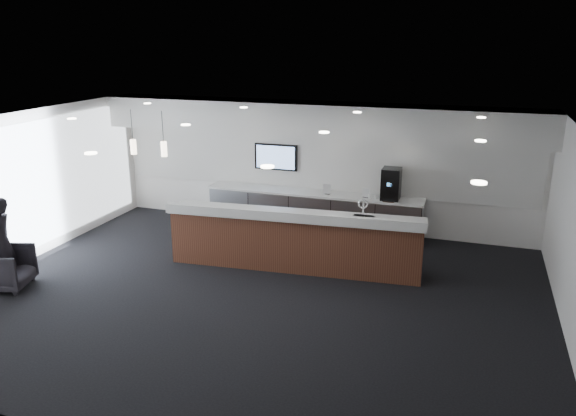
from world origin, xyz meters
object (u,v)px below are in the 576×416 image
(armchair, at_px, (6,268))
(service_counter, at_px, (295,240))
(coffee_machine, at_px, (391,184))
(lounge_guest, at_px, (1,242))

(armchair, bearing_deg, service_counter, -77.93)
(armchair, bearing_deg, coffee_machine, -69.13)
(service_counter, relative_size, armchair, 6.06)
(lounge_guest, bearing_deg, coffee_machine, 107.83)
(service_counter, distance_m, lounge_guest, 5.38)
(service_counter, distance_m, armchair, 5.32)
(service_counter, bearing_deg, armchair, -156.05)
(coffee_machine, height_order, lounge_guest, lounge_guest)
(coffee_machine, relative_size, armchair, 0.84)
(armchair, xyz_separation_m, lounge_guest, (-0.13, 0.12, 0.45))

